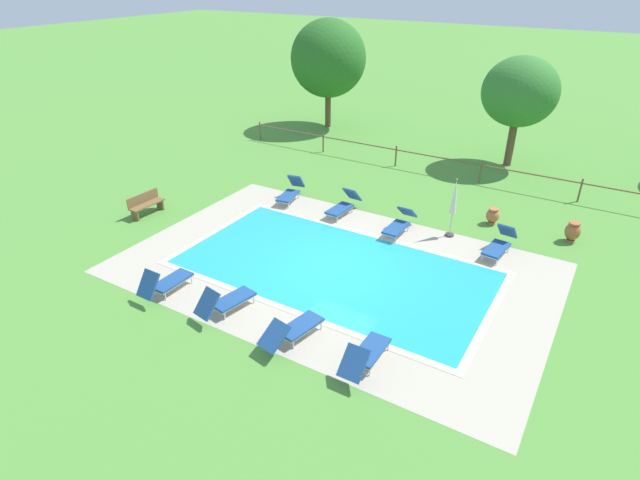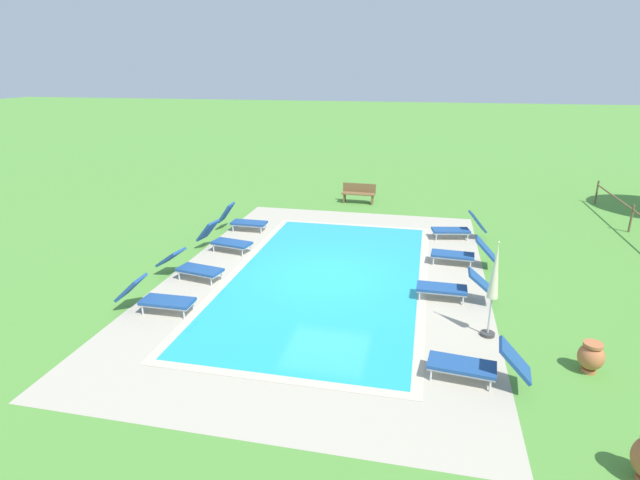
# 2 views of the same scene
# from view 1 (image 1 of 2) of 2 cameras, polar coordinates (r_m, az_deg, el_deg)

# --- Properties ---
(ground_plane) EXTENTS (160.00, 160.00, 0.00)m
(ground_plane) POSITION_cam_1_polar(r_m,az_deg,el_deg) (17.29, 1.54, -3.12)
(ground_plane) COLOR #518E38
(pool_deck_paving) EXTENTS (13.96, 9.06, 0.01)m
(pool_deck_paving) POSITION_cam_1_polar(r_m,az_deg,el_deg) (17.29, 1.54, -3.10)
(pool_deck_paving) COLOR #B2A893
(pool_deck_paving) RESTS_ON ground
(swimming_pool_water) EXTENTS (10.18, 5.28, 0.01)m
(swimming_pool_water) POSITION_cam_1_polar(r_m,az_deg,el_deg) (17.29, 1.54, -3.10)
(swimming_pool_water) COLOR #23A8C1
(swimming_pool_water) RESTS_ON ground
(pool_coping_rim) EXTENTS (10.66, 5.76, 0.01)m
(pool_coping_rim) POSITION_cam_1_polar(r_m,az_deg,el_deg) (17.29, 1.54, -3.09)
(pool_coping_rim) COLOR #C0B59F
(pool_coping_rim) RESTS_ON ground
(sun_lounger_north_near_steps) EXTENTS (0.64, 1.99, 0.87)m
(sun_lounger_north_near_steps) POSITION_cam_1_polar(r_m,az_deg,el_deg) (19.61, 8.80, 1.83)
(sun_lounger_north_near_steps) COLOR navy
(sun_lounger_north_near_steps) RESTS_ON ground
(sun_lounger_north_mid) EXTENTS (0.94, 1.95, 0.98)m
(sun_lounger_north_mid) POSITION_cam_1_polar(r_m,az_deg,el_deg) (15.25, -10.38, -6.65)
(sun_lounger_north_mid) COLOR navy
(sun_lounger_north_mid) RESTS_ON ground
(sun_lounger_north_far) EXTENTS (0.94, 1.94, 0.99)m
(sun_lounger_north_far) POSITION_cam_1_polar(r_m,az_deg,el_deg) (22.15, -3.29, 5.36)
(sun_lounger_north_far) COLOR navy
(sun_lounger_north_far) RESTS_ON ground
(sun_lounger_north_end) EXTENTS (0.62, 1.82, 1.02)m
(sun_lounger_north_end) POSITION_cam_1_polar(r_m,az_deg,el_deg) (16.51, -16.76, -4.50)
(sun_lounger_north_end) COLOR navy
(sun_lounger_north_end) RESTS_ON ground
(sun_lounger_south_near_corner) EXTENTS (0.73, 1.94, 0.94)m
(sun_lounger_south_near_corner) POSITION_cam_1_polar(r_m,az_deg,el_deg) (20.90, 2.60, 3.90)
(sun_lounger_south_near_corner) COLOR navy
(sun_lounger_south_near_corner) RESTS_ON ground
(sun_lounger_south_mid) EXTENTS (0.61, 1.94, 0.91)m
(sun_lounger_south_mid) POSITION_cam_1_polar(r_m,az_deg,el_deg) (13.25, 5.10, -12.47)
(sun_lounger_south_mid) COLOR navy
(sun_lounger_south_mid) RESTS_ON ground
(sun_lounger_south_far) EXTENTS (0.81, 1.96, 0.94)m
(sun_lounger_south_far) POSITION_cam_1_polar(r_m,az_deg,el_deg) (19.01, 19.28, -0.40)
(sun_lounger_south_far) COLOR navy
(sun_lounger_south_far) RESTS_ON ground
(sun_lounger_south_end) EXTENTS (0.97, 2.08, 0.83)m
(sun_lounger_south_end) POSITION_cam_1_polar(r_m,az_deg,el_deg) (14.01, -2.99, -9.82)
(sun_lounger_south_end) COLOR navy
(sun_lounger_south_end) RESTS_ON ground
(patio_umbrella_closed_row_mid_west) EXTENTS (0.32, 0.32, 2.29)m
(patio_umbrella_closed_row_mid_west) POSITION_cam_1_polar(r_m,az_deg,el_deg) (19.30, 14.65, 4.24)
(patio_umbrella_closed_row_mid_west) COLOR #383838
(patio_umbrella_closed_row_mid_west) RESTS_ON ground
(wooden_bench_lawn_side) EXTENTS (0.50, 1.52, 0.87)m
(wooden_bench_lawn_side) POSITION_cam_1_polar(r_m,az_deg,el_deg) (21.98, -18.76, 3.86)
(wooden_bench_lawn_side) COLOR brown
(wooden_bench_lawn_side) RESTS_ON ground
(terracotta_urn_near_fence) EXTENTS (0.50, 0.50, 0.65)m
(terracotta_urn_near_fence) POSITION_cam_1_polar(r_m,az_deg,el_deg) (21.16, 18.60, 2.60)
(terracotta_urn_near_fence) COLOR #B7663D
(terracotta_urn_near_fence) RESTS_ON ground
(terracotta_urn_by_tree) EXTENTS (0.54, 0.54, 0.77)m
(terracotta_urn_by_tree) POSITION_cam_1_polar(r_m,az_deg,el_deg) (20.87, 26.22, 0.88)
(terracotta_urn_by_tree) COLOR #A85B38
(terracotta_urn_by_tree) RESTS_ON ground
(perimeter_fence) EXTENTS (21.32, 0.08, 1.05)m
(perimeter_fence) POSITION_cam_1_polar(r_m,az_deg,el_deg) (25.57, 12.84, 8.65)
(perimeter_fence) COLOR brown
(perimeter_fence) RESTS_ON ground
(tree_far_west) EXTENTS (3.58, 3.58, 5.30)m
(tree_far_west) POSITION_cam_1_polar(r_m,az_deg,el_deg) (27.08, 21.30, 15.03)
(tree_far_west) COLOR brown
(tree_far_west) RESTS_ON ground
(tree_west_mid) EXTENTS (4.44, 4.44, 6.32)m
(tree_west_mid) POSITION_cam_1_polar(r_m,az_deg,el_deg) (32.10, 0.93, 19.46)
(tree_west_mid) COLOR brown
(tree_west_mid) RESTS_ON ground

